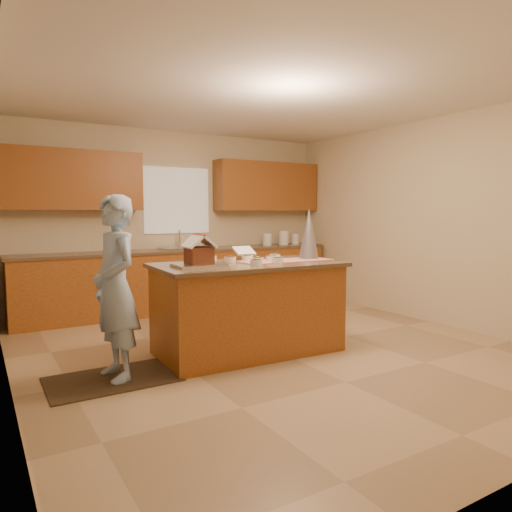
# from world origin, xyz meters

# --- Properties ---
(floor) EXTENTS (5.50, 5.50, 0.00)m
(floor) POSITION_xyz_m (0.00, 0.00, 0.00)
(floor) COLOR tan
(floor) RESTS_ON ground
(ceiling) EXTENTS (5.50, 5.50, 0.00)m
(ceiling) POSITION_xyz_m (0.00, 0.00, 2.70)
(ceiling) COLOR silver
(ceiling) RESTS_ON floor
(wall_back) EXTENTS (5.50, 5.50, 0.00)m
(wall_back) POSITION_xyz_m (0.00, 2.75, 1.35)
(wall_back) COLOR beige
(wall_back) RESTS_ON floor
(wall_left) EXTENTS (5.50, 5.50, 0.00)m
(wall_left) POSITION_xyz_m (-2.50, 0.00, 1.35)
(wall_left) COLOR beige
(wall_left) RESTS_ON floor
(wall_right) EXTENTS (5.50, 5.50, 0.00)m
(wall_right) POSITION_xyz_m (2.50, 0.00, 1.35)
(wall_right) COLOR beige
(wall_right) RESTS_ON floor
(stone_accent) EXTENTS (0.00, 2.50, 2.50)m
(stone_accent) POSITION_xyz_m (-2.48, -0.80, 1.25)
(stone_accent) COLOR gray
(stone_accent) RESTS_ON wall_left
(window_curtain) EXTENTS (1.05, 0.03, 1.00)m
(window_curtain) POSITION_xyz_m (0.00, 2.72, 1.65)
(window_curtain) COLOR white
(window_curtain) RESTS_ON wall_back
(back_counter_base) EXTENTS (4.80, 0.60, 0.88)m
(back_counter_base) POSITION_xyz_m (0.00, 2.45, 0.44)
(back_counter_base) COLOR #A36321
(back_counter_base) RESTS_ON floor
(back_counter_top) EXTENTS (4.85, 0.63, 0.04)m
(back_counter_top) POSITION_xyz_m (0.00, 2.45, 0.90)
(back_counter_top) COLOR brown
(back_counter_top) RESTS_ON back_counter_base
(upper_cabinet_left) EXTENTS (1.85, 0.35, 0.80)m
(upper_cabinet_left) POSITION_xyz_m (-1.55, 2.57, 1.90)
(upper_cabinet_left) COLOR #93481F
(upper_cabinet_left) RESTS_ON wall_back
(upper_cabinet_right) EXTENTS (1.85, 0.35, 0.80)m
(upper_cabinet_right) POSITION_xyz_m (1.55, 2.57, 1.90)
(upper_cabinet_right) COLOR #93481F
(upper_cabinet_right) RESTS_ON wall_back
(sink) EXTENTS (0.70, 0.45, 0.12)m
(sink) POSITION_xyz_m (0.00, 2.45, 0.89)
(sink) COLOR silver
(sink) RESTS_ON back_counter_top
(faucet) EXTENTS (0.03, 0.03, 0.28)m
(faucet) POSITION_xyz_m (0.00, 2.63, 1.06)
(faucet) COLOR silver
(faucet) RESTS_ON back_counter_top
(island_base) EXTENTS (1.89, 1.00, 0.90)m
(island_base) POSITION_xyz_m (-0.27, 0.08, 0.45)
(island_base) COLOR #A36321
(island_base) RESTS_ON floor
(island_top) EXTENTS (1.98, 1.09, 0.04)m
(island_top) POSITION_xyz_m (-0.27, 0.08, 0.93)
(island_top) COLOR brown
(island_top) RESTS_ON island_base
(table_runner) EXTENTS (1.04, 0.41, 0.01)m
(table_runner) POSITION_xyz_m (0.19, 0.06, 0.95)
(table_runner) COLOR #B4160C
(table_runner) RESTS_ON island_top
(baking_tray) EXTENTS (0.49, 0.37, 0.03)m
(baking_tray) POSITION_xyz_m (-0.84, 0.05, 0.96)
(baking_tray) COLOR silver
(baking_tray) RESTS_ON island_top
(cookbook) EXTENTS (0.23, 0.19, 0.10)m
(cookbook) POSITION_xyz_m (-0.10, 0.46, 1.04)
(cookbook) COLOR white
(cookbook) RESTS_ON island_top
(tinsel_tree) EXTENTS (0.24, 0.24, 0.57)m
(tinsel_tree) POSITION_xyz_m (0.53, 0.09, 1.23)
(tinsel_tree) COLOR silver
(tinsel_tree) RESTS_ON island_top
(rug) EXTENTS (1.09, 0.71, 0.01)m
(rug) POSITION_xyz_m (-1.72, -0.03, 0.01)
(rug) COLOR black
(rug) RESTS_ON floor
(boy) EXTENTS (0.46, 0.63, 1.61)m
(boy) POSITION_xyz_m (-1.67, -0.03, 0.82)
(boy) COLOR #A1C0E5
(boy) RESTS_ON rug
(canister_a) EXTENTS (0.15, 0.15, 0.20)m
(canister_a) POSITION_xyz_m (1.48, 2.45, 1.02)
(canister_a) COLOR white
(canister_a) RESTS_ON back_counter_top
(canister_b) EXTENTS (0.17, 0.17, 0.24)m
(canister_b) POSITION_xyz_m (1.81, 2.45, 1.04)
(canister_b) COLOR white
(canister_b) RESTS_ON back_counter_top
(canister_c) EXTENTS (0.13, 0.13, 0.18)m
(canister_c) POSITION_xyz_m (2.06, 2.45, 1.01)
(canister_c) COLOR white
(canister_c) RESTS_ON back_counter_top
(paper_towel) EXTENTS (0.10, 0.10, 0.22)m
(paper_towel) POSITION_xyz_m (-0.93, 2.45, 1.03)
(paper_towel) COLOR white
(paper_towel) RESTS_ON back_counter_top
(gingerbread_house) EXTENTS (0.29, 0.30, 0.29)m
(gingerbread_house) POSITION_xyz_m (-0.84, 0.05, 1.08)
(gingerbread_house) COLOR maroon
(gingerbread_house) RESTS_ON baking_tray
(candy_bowls) EXTENTS (0.82, 0.70, 0.06)m
(candy_bowls) POSITION_xyz_m (-0.17, 0.15, 0.97)
(candy_bowls) COLOR white
(candy_bowls) RESTS_ON island_top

